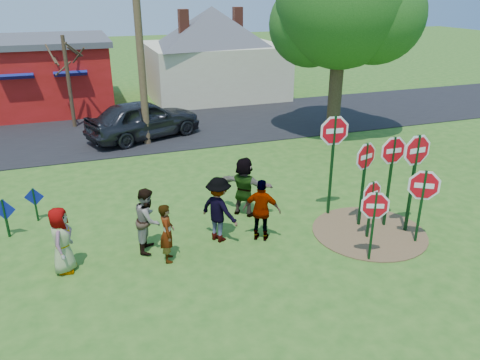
% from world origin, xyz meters
% --- Properties ---
extents(ground, '(120.00, 120.00, 0.00)m').
position_xyz_m(ground, '(0.00, 0.00, 0.00)').
color(ground, '#2A5D1A').
rests_on(ground, ground).
extents(road, '(120.00, 7.50, 0.04)m').
position_xyz_m(road, '(0.00, 11.50, 0.02)').
color(road, black).
rests_on(road, ground).
extents(dirt_patch, '(3.20, 3.20, 0.03)m').
position_xyz_m(dirt_patch, '(4.50, -1.00, 0.01)').
color(dirt_patch, brown).
rests_on(dirt_patch, ground).
extents(red_building, '(9.40, 7.69, 3.90)m').
position_xyz_m(red_building, '(-5.50, 17.99, 1.97)').
color(red_building, maroon).
rests_on(red_building, ground).
extents(cream_house, '(9.40, 9.40, 6.50)m').
position_xyz_m(cream_house, '(5.50, 18.00, 2.92)').
color(cream_house, beige).
rests_on(cream_house, ground).
extents(stop_sign_a, '(0.90, 0.38, 2.02)m').
position_xyz_m(stop_sign_a, '(3.66, -2.23, 1.38)').
color(stop_sign_a, '#0E3315').
rests_on(stop_sign_a, ground).
extents(stop_sign_b, '(1.18, 0.14, 3.25)m').
position_xyz_m(stop_sign_b, '(3.98, 0.43, 2.36)').
color(stop_sign_b, '#0E3315').
rests_on(stop_sign_b, ground).
extents(stop_sign_c, '(1.16, 0.08, 3.02)m').
position_xyz_m(stop_sign_c, '(5.52, -1.27, 2.12)').
color(stop_sign_c, '#0E3315').
rests_on(stop_sign_c, ground).
extents(stop_sign_d, '(1.06, 0.07, 2.85)m').
position_xyz_m(stop_sign_d, '(5.14, -0.78, 2.07)').
color(stop_sign_d, '#0E3315').
rests_on(stop_sign_d, ground).
extents(stop_sign_e, '(0.92, 0.26, 1.81)m').
position_xyz_m(stop_sign_e, '(4.27, -1.23, 1.22)').
color(stop_sign_e, '#0E3315').
rests_on(stop_sign_e, ground).
extents(stop_sign_f, '(0.97, 0.60, 2.24)m').
position_xyz_m(stop_sign_f, '(5.40, -1.86, 1.55)').
color(stop_sign_f, '#0E3315').
rests_on(stop_sign_f, ground).
extents(stop_sign_g, '(1.01, 0.32, 2.66)m').
position_xyz_m(stop_sign_g, '(4.46, -0.52, 1.87)').
color(stop_sign_g, '#0E3315').
rests_on(stop_sign_g, ground).
extents(blue_diamond_c, '(0.61, 0.23, 1.16)m').
position_xyz_m(blue_diamond_c, '(-5.13, 2.14, 0.71)').
color(blue_diamond_c, '#0E3315').
rests_on(blue_diamond_c, ground).
extents(blue_diamond_d, '(0.55, 0.13, 1.06)m').
position_xyz_m(blue_diamond_d, '(-4.41, 2.92, 0.65)').
color(blue_diamond_d, '#0E3315').
rests_on(blue_diamond_d, ground).
extents(person_a, '(0.72, 0.93, 1.70)m').
position_xyz_m(person_a, '(-3.64, -0.17, 0.85)').
color(person_a, '#404783').
rests_on(person_a, ground).
extents(person_b, '(0.45, 0.62, 1.56)m').
position_xyz_m(person_b, '(-1.16, -0.53, 0.78)').
color(person_b, '#257569').
rests_on(person_b, ground).
extents(person_c, '(0.90, 1.02, 1.74)m').
position_xyz_m(person_c, '(-1.52, 0.18, 0.87)').
color(person_c, '#926242').
rests_on(person_c, ground).
extents(person_d, '(1.21, 1.37, 1.84)m').
position_xyz_m(person_d, '(0.37, 0.04, 0.92)').
color(person_d, '#303035').
rests_on(person_d, ground).
extents(person_e, '(1.11, 0.91, 1.76)m').
position_xyz_m(person_e, '(1.47, -0.33, 0.88)').
color(person_e, '#4B2F5A').
rests_on(person_e, ground).
extents(person_f, '(1.60, 1.57, 1.83)m').
position_xyz_m(person_f, '(1.55, 1.30, 0.92)').
color(person_f, '#19502C').
rests_on(person_f, ground).
extents(suv, '(5.60, 3.75, 1.77)m').
position_xyz_m(suv, '(-0.12, 10.09, 0.92)').
color(suv, '#2A2A2F').
rests_on(suv, road).
extents(utility_pole, '(2.46, 0.33, 10.04)m').
position_xyz_m(utility_pole, '(-0.15, 9.25, 5.28)').
color(utility_pole, '#4C3823').
rests_on(utility_pole, ground).
extents(leafy_tree, '(6.13, 5.59, 8.72)m').
position_xyz_m(leafy_tree, '(8.25, 7.43, 5.61)').
color(leafy_tree, '#382819').
rests_on(leafy_tree, ground).
extents(bare_tree_east, '(1.80, 1.80, 3.94)m').
position_xyz_m(bare_tree_east, '(-3.06, 14.76, 2.55)').
color(bare_tree_east, '#382819').
rests_on(bare_tree_east, ground).
extents(bare_tree_extra, '(1.80, 1.80, 4.41)m').
position_xyz_m(bare_tree_extra, '(-3.13, 13.13, 2.85)').
color(bare_tree_extra, '#382819').
rests_on(bare_tree_extra, ground).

